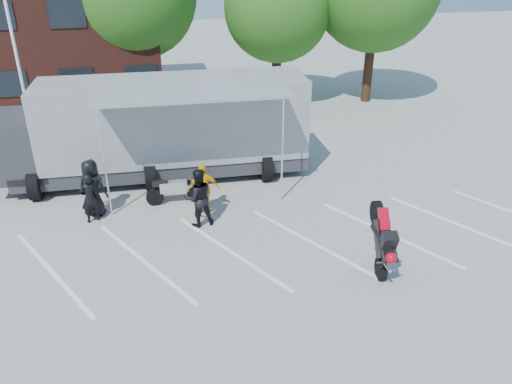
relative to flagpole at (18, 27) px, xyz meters
name	(u,v)px	position (x,y,z in m)	size (l,w,h in m)	color
ground	(229,273)	(6.24, -10.00, -5.05)	(100.00, 100.00, 0.00)	#9D9D98
parking_bay_lines	(223,252)	(6.24, -9.00, -5.05)	(18.00, 5.00, 0.01)	white
flagpole	(18,27)	(0.00, 0.00, 0.00)	(1.61, 0.12, 8.00)	white
tree_mid	(278,8)	(11.24, 5.00, -0.11)	(5.44, 5.44, 7.68)	#382314
transporter_truck	(166,176)	(4.89, -3.39, -5.05)	(11.39, 5.49, 3.62)	gray
parked_motorcycle	(176,203)	(5.14, -5.71, -5.05)	(0.66, 1.98, 1.03)	#BABABF
stunt_bike_rider	(372,264)	(10.14, -10.39, -5.05)	(0.82, 1.75, 2.06)	black
spectator_leather_a	(92,188)	(2.57, -5.95, -4.11)	(0.92, 0.60, 1.88)	black
spectator_leather_b	(90,198)	(2.51, -6.39, -4.25)	(0.59, 0.39, 1.61)	black
spectator_leather_c	(198,198)	(5.76, -7.29, -4.12)	(0.90, 0.70, 1.86)	black
spectator_hivis	(204,189)	(6.01, -6.57, -4.20)	(1.00, 0.42, 1.71)	yellow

